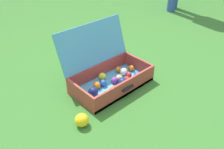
{
  "coord_description": "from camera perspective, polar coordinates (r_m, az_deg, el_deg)",
  "views": [
    {
      "loc": [
        -1.12,
        -1.12,
        1.16
      ],
      "look_at": [
        -0.04,
        0.04,
        0.12
      ],
      "focal_mm": 37.54,
      "sensor_mm": 36.0,
      "label": 1
    }
  ],
  "objects": [
    {
      "name": "ground_plane",
      "position": [
        1.96,
        1.72,
        -2.96
      ],
      "size": [
        16.0,
        16.0,
        0.0
      ],
      "primitive_type": "plane",
      "color": "#336B28"
    },
    {
      "name": "open_suitcase",
      "position": [
        1.94,
        -0.88,
        0.41
      ],
      "size": [
        0.66,
        0.49,
        0.48
      ],
      "color": "#4799C6",
      "rests_on": "ground"
    },
    {
      "name": "stray_ball_on_grass",
      "position": [
        1.61,
        -7.37,
        -10.95
      ],
      "size": [
        0.09,
        0.09,
        0.09
      ],
      "primitive_type": "sphere",
      "color": "yellow",
      "rests_on": "ground"
    }
  ]
}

